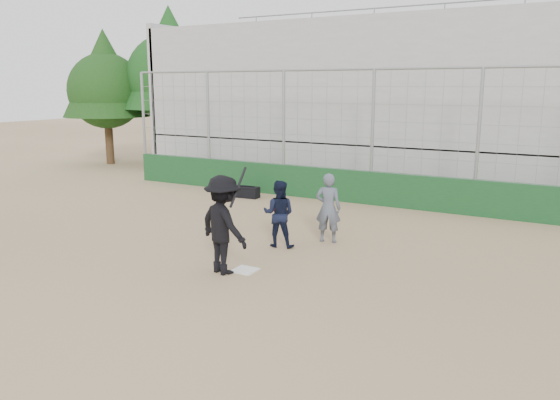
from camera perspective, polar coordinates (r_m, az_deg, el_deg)
The scene contains 10 objects.
ground at distance 10.71m, azimuth -3.69°, elevation -7.38°, with size 90.00×90.00×0.00m, color olive.
home_plate at distance 10.71m, azimuth -3.69°, elevation -7.32°, with size 0.44×0.44×0.02m, color white.
backstop at distance 16.63m, azimuth 9.48°, elevation 2.81°, with size 18.10×0.25×4.04m.
bleachers at distance 21.16m, azimuth 14.32°, elevation 9.86°, with size 20.25×6.70×6.98m.
tree_left at distance 25.55m, azimuth -11.39°, elevation 13.56°, with size 4.48×4.48×7.00m.
tree_right at distance 26.17m, azimuth -17.77°, elevation 11.81°, with size 3.84×3.84×6.00m.
batter_at_plate at distance 10.38m, azimuth -5.94°, elevation -2.59°, with size 1.38×1.05×2.03m.
catcher_crouched at distance 12.09m, azimuth -0.13°, elevation -2.58°, with size 0.83×0.71×1.03m.
umpire at distance 12.46m, azimuth 5.05°, elevation -1.19°, with size 0.58×0.38×1.44m, color #4D5462.
equipment_bag at distance 17.55m, azimuth -3.53°, elevation 0.84°, with size 0.86×0.42×0.40m.
Camera 1 is at (5.53, -8.47, 3.52)m, focal length 35.00 mm.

